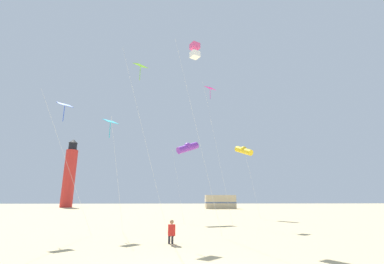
{
  "coord_description": "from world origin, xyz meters",
  "views": [
    {
      "loc": [
        -0.02,
        -7.11,
        2.19
      ],
      "look_at": [
        0.71,
        9.28,
        6.41
      ],
      "focal_mm": 24.09,
      "sensor_mm": 36.0,
      "label": 1
    }
  ],
  "objects_px": {
    "kite_diamond_magenta": "(211,94)",
    "lighthouse_distant": "(70,175)",
    "kite_diamond_lime": "(141,72)",
    "rv_van_tan": "(220,202)",
    "kite_diamond_blue": "(65,109)",
    "kite_diamond_cyan": "(111,125)",
    "kite_tube_violet": "(188,147)",
    "kite_flyer_standing": "(171,231)",
    "kite_box_rainbow": "(195,51)",
    "kite_tube_gold": "(244,150)"
  },
  "relations": [
    {
      "from": "kite_diamond_magenta",
      "to": "lighthouse_distant",
      "type": "xyz_separation_m",
      "value": [
        -30.53,
        41.33,
        -4.67
      ]
    },
    {
      "from": "kite_diamond_lime",
      "to": "rv_van_tan",
      "type": "height_order",
      "value": "kite_diamond_lime"
    },
    {
      "from": "kite_diamond_blue",
      "to": "kite_diamond_cyan",
      "type": "bearing_deg",
      "value": 13.17
    },
    {
      "from": "kite_diamond_lime",
      "to": "kite_diamond_blue",
      "type": "bearing_deg",
      "value": -176.68
    },
    {
      "from": "kite_diamond_blue",
      "to": "kite_diamond_magenta",
      "type": "relative_size",
      "value": 0.65
    },
    {
      "from": "kite_diamond_cyan",
      "to": "kite_diamond_lime",
      "type": "xyz_separation_m",
      "value": [
        1.97,
        -0.41,
        3.98
      ]
    },
    {
      "from": "kite_tube_violet",
      "to": "kite_diamond_lime",
      "type": "relative_size",
      "value": 0.66
    },
    {
      "from": "kite_diamond_cyan",
      "to": "kite_diamond_blue",
      "type": "bearing_deg",
      "value": -166.83
    },
    {
      "from": "kite_diamond_magenta",
      "to": "kite_flyer_standing",
      "type": "bearing_deg",
      "value": -107.25
    },
    {
      "from": "kite_tube_violet",
      "to": "lighthouse_distant",
      "type": "distance_m",
      "value": 48.98
    },
    {
      "from": "kite_diamond_cyan",
      "to": "kite_box_rainbow",
      "type": "relative_size",
      "value": 0.57
    },
    {
      "from": "kite_diamond_lime",
      "to": "kite_diamond_magenta",
      "type": "relative_size",
      "value": 0.89
    },
    {
      "from": "lighthouse_distant",
      "to": "rv_van_tan",
      "type": "distance_m",
      "value": 37.83
    },
    {
      "from": "kite_flyer_standing",
      "to": "kite_diamond_cyan",
      "type": "relative_size",
      "value": 0.15
    },
    {
      "from": "kite_box_rainbow",
      "to": "lighthouse_distant",
      "type": "bearing_deg",
      "value": 120.35
    },
    {
      "from": "kite_diamond_lime",
      "to": "kite_diamond_magenta",
      "type": "height_order",
      "value": "kite_diamond_magenta"
    },
    {
      "from": "kite_tube_gold",
      "to": "rv_van_tan",
      "type": "bearing_deg",
      "value": 87.71
    },
    {
      "from": "kite_box_rainbow",
      "to": "rv_van_tan",
      "type": "xyz_separation_m",
      "value": [
        7.56,
        39.26,
        -11.43
      ]
    },
    {
      "from": "kite_flyer_standing",
      "to": "kite_diamond_cyan",
      "type": "distance_m",
      "value": 9.11
    },
    {
      "from": "kite_box_rainbow",
      "to": "kite_diamond_blue",
      "type": "bearing_deg",
      "value": 179.89
    },
    {
      "from": "kite_tube_gold",
      "to": "rv_van_tan",
      "type": "xyz_separation_m",
      "value": [
        1.06,
        26.51,
        -6.28
      ]
    },
    {
      "from": "kite_diamond_blue",
      "to": "rv_van_tan",
      "type": "relative_size",
      "value": 1.33
    },
    {
      "from": "kite_tube_violet",
      "to": "kite_flyer_standing",
      "type": "bearing_deg",
      "value": -95.19
    },
    {
      "from": "kite_box_rainbow",
      "to": "kite_tube_violet",
      "type": "distance_m",
      "value": 10.35
    },
    {
      "from": "kite_diamond_cyan",
      "to": "kite_diamond_magenta",
      "type": "distance_m",
      "value": 11.64
    },
    {
      "from": "kite_tube_gold",
      "to": "lighthouse_distant",
      "type": "relative_size",
      "value": 0.5
    },
    {
      "from": "kite_diamond_cyan",
      "to": "kite_diamond_blue",
      "type": "height_order",
      "value": "kite_diamond_blue"
    },
    {
      "from": "kite_diamond_lime",
      "to": "rv_van_tan",
      "type": "relative_size",
      "value": 1.84
    },
    {
      "from": "kite_tube_gold",
      "to": "kite_diamond_magenta",
      "type": "distance_m",
      "value": 8.52
    },
    {
      "from": "rv_van_tan",
      "to": "kite_diamond_cyan",
      "type": "bearing_deg",
      "value": -111.17
    },
    {
      "from": "kite_diamond_blue",
      "to": "lighthouse_distant",
      "type": "relative_size",
      "value": 0.52
    },
    {
      "from": "kite_flyer_standing",
      "to": "rv_van_tan",
      "type": "distance_m",
      "value": 43.8
    },
    {
      "from": "kite_tube_gold",
      "to": "kite_diamond_lime",
      "type": "relative_size",
      "value": 0.7
    },
    {
      "from": "kite_box_rainbow",
      "to": "kite_diamond_cyan",
      "type": "bearing_deg",
      "value": 173.09
    },
    {
      "from": "kite_box_rainbow",
      "to": "lighthouse_distant",
      "type": "distance_m",
      "value": 56.63
    },
    {
      "from": "kite_diamond_blue",
      "to": "rv_van_tan",
      "type": "xyz_separation_m",
      "value": [
        16.5,
        39.24,
        -6.72
      ]
    },
    {
      "from": "kite_flyer_standing",
      "to": "kite_diamond_blue",
      "type": "bearing_deg",
      "value": -33.41
    },
    {
      "from": "kite_flyer_standing",
      "to": "rv_van_tan",
      "type": "height_order",
      "value": "rv_van_tan"
    },
    {
      "from": "kite_diamond_cyan",
      "to": "kite_diamond_lime",
      "type": "relative_size",
      "value": 0.64
    },
    {
      "from": "kite_diamond_magenta",
      "to": "kite_diamond_blue",
      "type": "bearing_deg",
      "value": -146.23
    },
    {
      "from": "kite_diamond_magenta",
      "to": "lighthouse_distant",
      "type": "distance_m",
      "value": 51.59
    },
    {
      "from": "kite_diamond_lime",
      "to": "kite_tube_violet",
      "type": "bearing_deg",
      "value": 66.1
    },
    {
      "from": "kite_box_rainbow",
      "to": "kite_tube_gold",
      "type": "height_order",
      "value": "kite_box_rainbow"
    },
    {
      "from": "kite_tube_gold",
      "to": "kite_flyer_standing",
      "type": "bearing_deg",
      "value": -115.71
    },
    {
      "from": "kite_diamond_cyan",
      "to": "rv_van_tan",
      "type": "xyz_separation_m",
      "value": [
        13.5,
        38.54,
        -5.81
      ]
    },
    {
      "from": "kite_diamond_blue",
      "to": "lighthouse_distant",
      "type": "distance_m",
      "value": 52.45
    },
    {
      "from": "kite_box_rainbow",
      "to": "kite_diamond_lime",
      "type": "height_order",
      "value": "kite_box_rainbow"
    },
    {
      "from": "kite_diamond_cyan",
      "to": "kite_tube_violet",
      "type": "xyz_separation_m",
      "value": [
        5.68,
        7.95,
        -0.02
      ]
    },
    {
      "from": "kite_flyer_standing",
      "to": "kite_diamond_lime",
      "type": "bearing_deg",
      "value": -64.27
    },
    {
      "from": "kite_flyer_standing",
      "to": "kite_tube_gold",
      "type": "distance_m",
      "value": 19.48
    }
  ]
}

